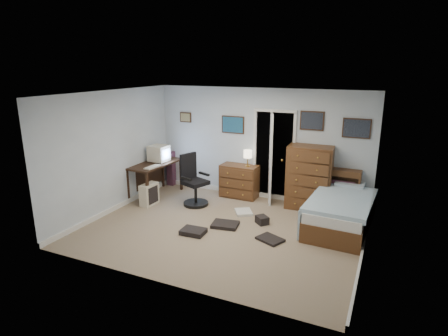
% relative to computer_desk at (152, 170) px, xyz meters
% --- Properties ---
extents(floor, '(5.00, 4.00, 0.02)m').
position_rel_computer_desk_xyz_m(floor, '(2.29, -1.04, -0.62)').
color(floor, gray).
rests_on(floor, ground).
extents(computer_desk, '(0.71, 1.41, 0.80)m').
position_rel_computer_desk_xyz_m(computer_desk, '(0.00, 0.00, 0.00)').
color(computer_desk, black).
rests_on(computer_desk, floor).
extents(crt_monitor, '(0.43, 0.40, 0.38)m').
position_rel_computer_desk_xyz_m(crt_monitor, '(0.12, 0.14, 0.38)').
color(crt_monitor, beige).
rests_on(crt_monitor, computer_desk).
extents(keyboard, '(0.18, 0.43, 0.03)m').
position_rel_computer_desk_xyz_m(keyboard, '(0.27, -0.36, 0.20)').
color(keyboard, beige).
rests_on(keyboard, computer_desk).
extents(pc_tower, '(0.24, 0.46, 0.48)m').
position_rel_computer_desk_xyz_m(pc_tower, '(0.30, -0.56, -0.37)').
color(pc_tower, beige).
rests_on(pc_tower, floor).
extents(office_chair, '(0.71, 0.71, 1.13)m').
position_rel_computer_desk_xyz_m(office_chair, '(1.17, -0.13, -0.18)').
color(office_chair, black).
rests_on(office_chair, floor).
extents(media_stack, '(0.17, 0.17, 0.87)m').
position_rel_computer_desk_xyz_m(media_stack, '(-0.03, 0.86, -0.18)').
color(media_stack, maroon).
rests_on(media_stack, floor).
extents(low_dresser, '(0.86, 0.44, 0.76)m').
position_rel_computer_desk_xyz_m(low_dresser, '(1.90, 0.74, -0.23)').
color(low_dresser, '#56341B').
rests_on(low_dresser, floor).
extents(table_lamp, '(0.19, 0.19, 0.37)m').
position_rel_computer_desk_xyz_m(table_lamp, '(2.10, 0.74, 0.42)').
color(table_lamp, gold).
rests_on(table_lamp, low_dresser).
extents(doorway, '(0.96, 1.12, 2.05)m').
position_rel_computer_desk_xyz_m(doorway, '(2.64, 1.23, 0.39)').
color(doorway, black).
rests_on(doorway, floor).
extents(tall_dresser, '(0.95, 0.60, 1.36)m').
position_rel_computer_desk_xyz_m(tall_dresser, '(3.51, 0.71, 0.07)').
color(tall_dresser, '#56341B').
rests_on(tall_dresser, floor).
extents(headboard_bookcase, '(1.01, 0.29, 0.90)m').
position_rel_computer_desk_xyz_m(headboard_bookcase, '(4.04, 0.82, -0.14)').
color(headboard_bookcase, '#56341B').
rests_on(headboard_bookcase, floor).
extents(bed, '(1.19, 2.09, 0.67)m').
position_rel_computer_desk_xyz_m(bed, '(4.28, -0.02, -0.30)').
color(bed, '#56341B').
rests_on(bed, floor).
extents(wall_posters, '(4.38, 0.04, 0.60)m').
position_rel_computer_desk_xyz_m(wall_posters, '(2.86, 0.94, 1.13)').
color(wall_posters, '#331E11').
rests_on(wall_posters, floor).
extents(floor_clutter, '(1.85, 1.71, 0.15)m').
position_rel_computer_desk_xyz_m(floor_clutter, '(2.42, -0.92, -0.57)').
color(floor_clutter, silver).
rests_on(floor_clutter, floor).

